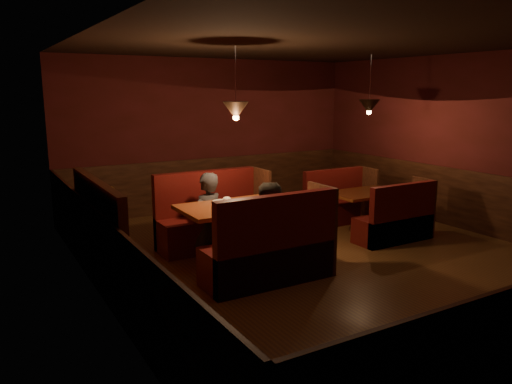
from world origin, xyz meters
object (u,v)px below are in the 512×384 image
second_table (365,202)px  diner_b (273,217)px  main_bench_near (272,254)px  second_bench_near (397,223)px  second_bench_far (338,205)px  main_bench_far (212,223)px  main_table (238,218)px  diner_a (207,202)px

second_table → diner_b: diner_b is taller
main_bench_near → second_bench_near: bearing=10.5°
second_bench_far → second_bench_near: size_ratio=1.00×
main_bench_near → main_bench_far: bearing=90.0°
main_table → main_bench_near: size_ratio=0.91×
second_table → second_bench_far: bearing=87.8°
main_bench_far → diner_b: 1.61m
second_table → diner_a: bearing=175.2°
main_bench_far → main_bench_near: same height
main_bench_far → diner_b: size_ratio=1.06×
main_bench_near → second_table: 2.80m
second_bench_near → diner_b: (-2.46, -0.32, 0.48)m
second_bench_near → diner_a: bearing=161.4°
main_bench_far → main_table: bearing=-91.1°
main_table → diner_a: 0.61m
second_bench_near → main_table: bearing=171.6°
second_bench_near → second_bench_far: bearing=90.0°
main_bench_near → diner_a: size_ratio=1.08×
main_bench_near → second_bench_near: size_ratio=1.27×
main_table → second_bench_near: bearing=-8.4°
main_bench_far → main_bench_near: size_ratio=1.00×
second_bench_near → diner_b: size_ratio=0.84×
second_table → second_bench_near: bearing=-87.8°
main_table → main_bench_near: (0.02, -0.85, -0.26)m
diner_a → main_bench_near: bearing=76.9°
main_bench_far → second_bench_far: (2.56, 0.18, -0.06)m
second_table → second_bench_far: size_ratio=0.90×
main_bench_near → diner_b: size_ratio=1.06×
main_table → second_table: size_ratio=1.28×
diner_a → main_table: bearing=87.6°
second_table → main_table: bearing=-172.8°
main_table → diner_b: (0.12, -0.70, 0.16)m
main_bench_near → diner_a: bearing=98.5°
main_bench_near → second_bench_far: main_bench_near is taller
main_table → diner_a: (-0.19, 0.56, 0.14)m
second_bench_far → diner_b: bearing=-144.9°
diner_a → second_table: bearing=153.6°
main_table → second_bench_near: main_table is taller
main_table → diner_a: bearing=109.2°
diner_a → second_bench_near: bearing=139.8°
main_bench_far → second_table: bearing=-11.8°
main_bench_near → diner_b: bearing=55.7°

